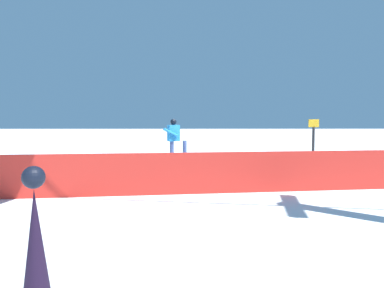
{
  "coord_description": "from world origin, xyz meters",
  "views": [
    {
      "loc": [
        0.63,
        13.07,
        2.05
      ],
      "look_at": [
        0.48,
        1.06,
        1.21
      ],
      "focal_mm": 33.95,
      "sensor_mm": 36.0,
      "label": 1
    }
  ],
  "objects_px": {
    "snowboarder": "(175,138)",
    "background_skier_left": "(36,265)",
    "trail_marker": "(313,144)",
    "grind_box": "(205,168)"
  },
  "relations": [
    {
      "from": "trail_marker",
      "to": "background_skier_left",
      "type": "bearing_deg",
      "value": 60.01
    },
    {
      "from": "snowboarder",
      "to": "background_skier_left",
      "type": "relative_size",
      "value": 0.9
    },
    {
      "from": "trail_marker",
      "to": "grind_box",
      "type": "bearing_deg",
      "value": 10.69
    },
    {
      "from": "trail_marker",
      "to": "snowboarder",
      "type": "bearing_deg",
      "value": 10.3
    },
    {
      "from": "grind_box",
      "to": "background_skier_left",
      "type": "height_order",
      "value": "background_skier_left"
    },
    {
      "from": "snowboarder",
      "to": "grind_box",
      "type": "bearing_deg",
      "value": -171.21
    },
    {
      "from": "grind_box",
      "to": "snowboarder",
      "type": "bearing_deg",
      "value": 8.79
    },
    {
      "from": "snowboarder",
      "to": "background_skier_left",
      "type": "xyz_separation_m",
      "value": [
        0.89,
        9.75,
        -0.61
      ]
    },
    {
      "from": "grind_box",
      "to": "snowboarder",
      "type": "relative_size",
      "value": 4.3
    },
    {
      "from": "grind_box",
      "to": "background_skier_left",
      "type": "bearing_deg",
      "value": 78.76
    }
  ]
}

